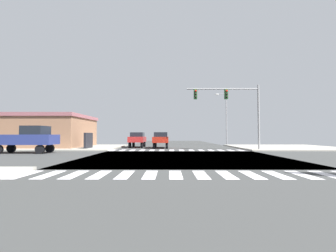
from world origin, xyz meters
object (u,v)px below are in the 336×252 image
(sedan_queued_3, at_px, (161,139))
(street_lamp, at_px, (225,114))
(pickup_crossing_1, at_px, (27,138))
(traffic_signal_mast, at_px, (231,102))
(bank_building, at_px, (27,131))
(sedan_farside_2, at_px, (138,138))

(sedan_queued_3, bearing_deg, street_lamp, -140.55)
(pickup_crossing_1, bearing_deg, traffic_signal_mast, 101.68)
(bank_building, distance_m, pickup_crossing_1, 10.09)
(sedan_farside_2, bearing_deg, traffic_signal_mast, 151.93)
(bank_building, relative_size, pickup_crossing_1, 3.20)
(traffic_signal_mast, relative_size, pickup_crossing_1, 1.46)
(street_lamp, distance_m, sedan_queued_3, 12.86)
(street_lamp, xyz_separation_m, sedan_farside_2, (-12.52, -6.31, -3.64))
(sedan_queued_3, bearing_deg, sedan_farside_2, -26.98)
(sedan_farside_2, height_order, pickup_crossing_1, pickup_crossing_1)
(bank_building, height_order, sedan_farside_2, bank_building)
(bank_building, bearing_deg, pickup_crossing_1, -58.34)
(bank_building, bearing_deg, sedan_queued_3, -2.63)
(bank_building, xyz_separation_m, sedan_queued_3, (16.53, -0.76, -0.87))
(traffic_signal_mast, height_order, sedan_farside_2, traffic_signal_mast)
(street_lamp, bearing_deg, bank_building, -164.81)
(sedan_queued_3, bearing_deg, bank_building, -2.63)
(traffic_signal_mast, bearing_deg, pickup_crossing_1, -168.32)
(street_lamp, bearing_deg, pickup_crossing_1, -143.01)
(sedan_farside_2, bearing_deg, pickup_crossing_1, 48.56)
(traffic_signal_mast, relative_size, street_lamp, 0.94)
(sedan_farside_2, distance_m, sedan_queued_3, 3.37)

